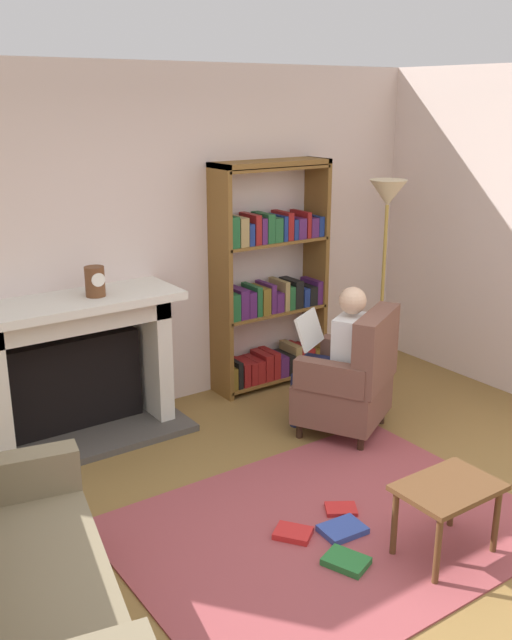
{
  "coord_description": "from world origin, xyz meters",
  "views": [
    {
      "loc": [
        -2.44,
        -2.45,
        2.45
      ],
      "look_at": [
        0.1,
        1.2,
        1.05
      ],
      "focal_mm": 39.97,
      "sensor_mm": 36.0,
      "label": 1
    }
  ],
  "objects_px": {
    "sofa_floral": "(19,602)",
    "side_table": "(448,496)",
    "fireplace": "(76,364)",
    "seated_reader": "(338,353)",
    "armchair_reading": "(352,380)",
    "bookshelf": "(270,284)",
    "floor_lamp": "(387,212)",
    "mantel_clock": "(95,281)"
  },
  "relations": [
    {
      "from": "armchair_reading",
      "to": "mantel_clock",
      "type": "bearing_deg",
      "value": -61.71
    },
    {
      "from": "bookshelf",
      "to": "sofa_floral",
      "type": "distance_m",
      "value": 3.54
    },
    {
      "from": "fireplace",
      "to": "bookshelf",
      "type": "distance_m",
      "value": 1.81
    },
    {
      "from": "sofa_floral",
      "to": "side_table",
      "type": "relative_size",
      "value": 3.23
    },
    {
      "from": "armchair_reading",
      "to": "seated_reader",
      "type": "distance_m",
      "value": 0.23
    },
    {
      "from": "mantel_clock",
      "to": "seated_reader",
      "type": "bearing_deg",
      "value": -31.0
    },
    {
      "from": "fireplace",
      "to": "seated_reader",
      "type": "height_order",
      "value": "seated_reader"
    },
    {
      "from": "bookshelf",
      "to": "mantel_clock",
      "type": "bearing_deg",
      "value": -175.24
    },
    {
      "from": "bookshelf",
      "to": "floor_lamp",
      "type": "height_order",
      "value": "bookshelf"
    },
    {
      "from": "mantel_clock",
      "to": "sofa_floral",
      "type": "relative_size",
      "value": 0.12
    },
    {
      "from": "mantel_clock",
      "to": "bookshelf",
      "type": "relative_size",
      "value": 0.11
    },
    {
      "from": "fireplace",
      "to": "side_table",
      "type": "bearing_deg",
      "value": -66.43
    },
    {
      "from": "armchair_reading",
      "to": "sofa_floral",
      "type": "height_order",
      "value": "armchair_reading"
    },
    {
      "from": "fireplace",
      "to": "seated_reader",
      "type": "bearing_deg",
      "value": -31.33
    },
    {
      "from": "bookshelf",
      "to": "sofa_floral",
      "type": "xyz_separation_m",
      "value": [
        -2.84,
        -2.03,
        -0.59
      ]
    },
    {
      "from": "mantel_clock",
      "to": "armchair_reading",
      "type": "xyz_separation_m",
      "value": [
        1.56,
        -1.0,
        -0.78
      ]
    },
    {
      "from": "bookshelf",
      "to": "seated_reader",
      "type": "bearing_deg",
      "value": -97.01
    },
    {
      "from": "fireplace",
      "to": "armchair_reading",
      "type": "xyz_separation_m",
      "value": [
        1.7,
        -1.11,
        -0.15
      ]
    },
    {
      "from": "fireplace",
      "to": "floor_lamp",
      "type": "bearing_deg",
      "value": -9.57
    },
    {
      "from": "bookshelf",
      "to": "floor_lamp",
      "type": "xyz_separation_m",
      "value": [
        0.87,
        -0.48,
        0.6
      ]
    },
    {
      "from": "armchair_reading",
      "to": "bookshelf",
      "type": "bearing_deg",
      "value": -122.44
    },
    {
      "from": "armchair_reading",
      "to": "side_table",
      "type": "bearing_deg",
      "value": 38.64
    },
    {
      "from": "sofa_floral",
      "to": "seated_reader",
      "type": "bearing_deg",
      "value": -58.34
    },
    {
      "from": "sofa_floral",
      "to": "floor_lamp",
      "type": "relative_size",
      "value": 1.01
    },
    {
      "from": "sofa_floral",
      "to": "side_table",
      "type": "bearing_deg",
      "value": -92.59
    },
    {
      "from": "bookshelf",
      "to": "floor_lamp",
      "type": "relative_size",
      "value": 1.09
    },
    {
      "from": "fireplace",
      "to": "side_table",
      "type": "height_order",
      "value": "fireplace"
    },
    {
      "from": "mantel_clock",
      "to": "floor_lamp",
      "type": "height_order",
      "value": "floor_lamp"
    },
    {
      "from": "seated_reader",
      "to": "sofa_floral",
      "type": "bearing_deg",
      "value": -8.71
    },
    {
      "from": "seated_reader",
      "to": "sofa_floral",
      "type": "relative_size",
      "value": 0.63
    },
    {
      "from": "bookshelf",
      "to": "seated_reader",
      "type": "height_order",
      "value": "bookshelf"
    },
    {
      "from": "fireplace",
      "to": "mantel_clock",
      "type": "xyz_separation_m",
      "value": [
        0.15,
        -0.1,
        0.62
      ]
    },
    {
      "from": "mantel_clock",
      "to": "side_table",
      "type": "xyz_separation_m",
      "value": [
        0.96,
        -2.44,
        -0.83
      ]
    },
    {
      "from": "bookshelf",
      "to": "side_table",
      "type": "distance_m",
      "value": 2.72
    },
    {
      "from": "mantel_clock",
      "to": "floor_lamp",
      "type": "xyz_separation_m",
      "value": [
        2.49,
        -0.34,
        0.31
      ]
    },
    {
      "from": "seated_reader",
      "to": "sofa_floral",
      "type": "height_order",
      "value": "seated_reader"
    },
    {
      "from": "side_table",
      "to": "bookshelf",
      "type": "bearing_deg",
      "value": 75.52
    },
    {
      "from": "mantel_clock",
      "to": "floor_lamp",
      "type": "relative_size",
      "value": 0.12
    },
    {
      "from": "armchair_reading",
      "to": "side_table",
      "type": "relative_size",
      "value": 1.73
    },
    {
      "from": "floor_lamp",
      "to": "fireplace",
      "type": "bearing_deg",
      "value": 170.43
    },
    {
      "from": "armchair_reading",
      "to": "floor_lamp",
      "type": "distance_m",
      "value": 1.58
    },
    {
      "from": "mantel_clock",
      "to": "armchair_reading",
      "type": "height_order",
      "value": "mantel_clock"
    }
  ]
}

